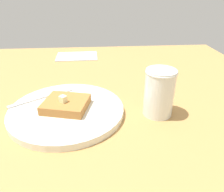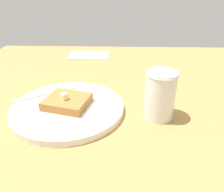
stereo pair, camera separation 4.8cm
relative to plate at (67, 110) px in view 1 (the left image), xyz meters
The scene contains 7 objects.
table_surface 11.02cm from the plate, 147.94° to the right, with size 100.50×100.50×2.38cm, color #AD7E46.
plate is the anchor object (origin of this frame).
toast_slice_center 1.60cm from the plate, behind, with size 9.39×8.30×1.94cm, color #AB6E35.
butter_pat_primary 3.37cm from the plate, 55.97° to the left, with size 1.42×1.28×1.42cm, color beige.
fork 8.12cm from the plate, 45.96° to the right, with size 14.19×9.93×0.36cm.
syrup_jar 20.91cm from the plate, behind, with size 6.73×6.73×10.56cm.
napkin 42.35cm from the plate, 89.54° to the right, with size 15.90×11.09×0.30cm, color silver.
Camera 1 is at (2.32, 48.52, 29.25)cm, focal length 35.00 mm.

